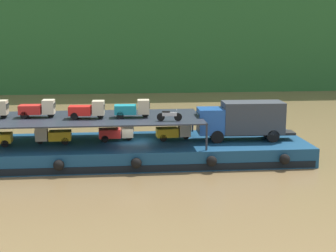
% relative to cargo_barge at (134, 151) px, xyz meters
% --- Properties ---
extents(ground_plane, '(400.00, 400.00, 0.00)m').
position_rel_cargo_barge_xyz_m(ground_plane, '(-0.00, 0.04, -0.75)').
color(ground_plane, brown).
extents(cargo_barge, '(27.39, 8.54, 1.50)m').
position_rel_cargo_barge_xyz_m(cargo_barge, '(0.00, 0.00, 0.00)').
color(cargo_barge, navy).
rests_on(cargo_barge, ground).
extents(covered_lorry, '(7.91, 2.48, 3.10)m').
position_rel_cargo_barge_xyz_m(covered_lorry, '(8.71, -0.27, 2.44)').
color(covered_lorry, '#1E4C99').
rests_on(covered_lorry, cargo_barge).
extents(cargo_rack, '(18.19, 7.12, 2.00)m').
position_rel_cargo_barge_xyz_m(cargo_rack, '(-3.80, 0.04, 2.69)').
color(cargo_rack, '#232833').
rests_on(cargo_rack, cargo_barge).
extents(mini_truck_lower_aft, '(2.77, 1.25, 1.38)m').
position_rel_cargo_barge_xyz_m(mini_truck_lower_aft, '(-6.34, -0.03, 1.44)').
color(mini_truck_lower_aft, gold).
rests_on(mini_truck_lower_aft, cargo_barge).
extents(mini_truck_lower_mid, '(2.80, 1.30, 1.38)m').
position_rel_cargo_barge_xyz_m(mini_truck_lower_mid, '(-1.37, 0.50, 1.44)').
color(mini_truck_lower_mid, red).
rests_on(mini_truck_lower_mid, cargo_barge).
extents(mini_truck_lower_fore, '(2.80, 1.30, 1.38)m').
position_rel_cargo_barge_xyz_m(mini_truck_lower_fore, '(3.23, 0.38, 1.44)').
color(mini_truck_lower_fore, gold).
rests_on(mini_truck_lower_fore, cargo_barge).
extents(mini_truck_upper_mid, '(2.77, 1.25, 1.38)m').
position_rel_cargo_barge_xyz_m(mini_truck_upper_mid, '(-7.46, 0.49, 3.44)').
color(mini_truck_upper_mid, red).
rests_on(mini_truck_upper_mid, cargo_rack).
extents(mini_truck_upper_fore, '(2.79, 1.28, 1.38)m').
position_rel_cargo_barge_xyz_m(mini_truck_upper_fore, '(-3.57, -0.40, 3.44)').
color(mini_truck_upper_fore, red).
rests_on(mini_truck_upper_fore, cargo_rack).
extents(mini_truck_upper_bow, '(2.77, 1.25, 1.38)m').
position_rel_cargo_barge_xyz_m(mini_truck_upper_bow, '(-0.09, -0.26, 3.44)').
color(mini_truck_upper_bow, teal).
rests_on(mini_truck_upper_bow, cargo_rack).
extents(motorcycle_upper_port, '(1.90, 0.55, 0.87)m').
position_rel_cargo_barge_xyz_m(motorcycle_upper_port, '(2.58, -2.09, 3.18)').
color(motorcycle_upper_port, black).
rests_on(motorcycle_upper_port, cargo_rack).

